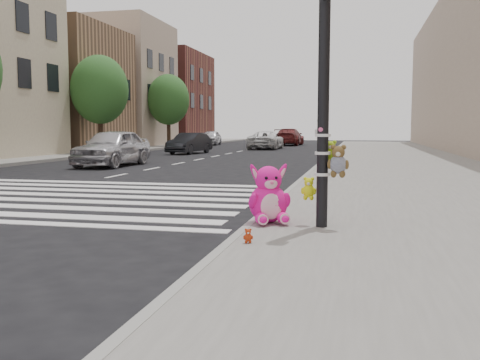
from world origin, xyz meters
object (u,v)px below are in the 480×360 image
(car_white_near, at_px, (266,140))
(signal_pole, at_px, (325,109))
(car_silver_far, at_px, (112,147))
(car_dark_far, at_px, (190,143))
(pink_bunny, at_px, (269,198))
(red_teddy, at_px, (248,236))

(car_white_near, bearing_deg, signal_pole, 101.10)
(car_silver_far, xyz_separation_m, car_dark_far, (-0.12, 10.34, -0.13))
(car_silver_far, bearing_deg, pink_bunny, -54.71)
(signal_pole, xyz_separation_m, car_white_near, (-6.13, 30.31, -1.17))
(pink_bunny, height_order, car_silver_far, car_silver_far)
(red_teddy, bearing_deg, car_silver_far, 106.45)
(car_dark_far, bearing_deg, red_teddy, -61.93)
(red_teddy, bearing_deg, car_dark_far, 94.28)
(red_teddy, bearing_deg, car_white_near, 84.14)
(car_dark_far, bearing_deg, car_white_near, 75.69)
(car_dark_far, relative_size, car_white_near, 0.82)
(pink_bunny, relative_size, car_silver_far, 0.20)
(pink_bunny, distance_m, car_dark_far, 24.03)
(pink_bunny, distance_m, car_white_near, 30.64)
(car_white_near, bearing_deg, car_dark_far, 66.94)
(red_teddy, height_order, car_white_near, car_white_near)
(signal_pole, relative_size, car_dark_far, 1.06)
(car_white_near, bearing_deg, red_teddy, 99.18)
(car_silver_far, bearing_deg, car_white_near, 80.70)
(pink_bunny, height_order, car_dark_far, car_dark_far)
(car_silver_far, distance_m, car_white_near, 18.33)
(red_teddy, relative_size, car_silver_far, 0.04)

